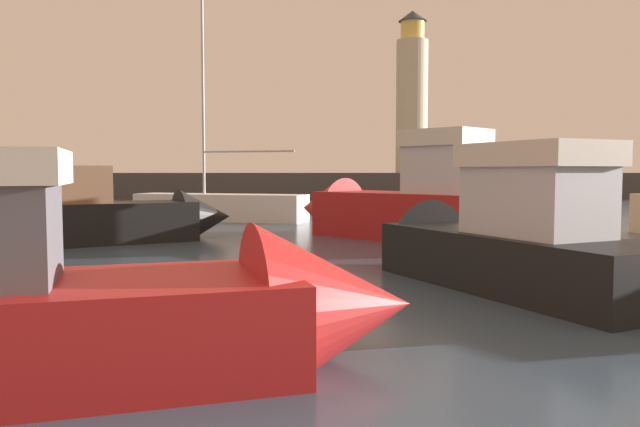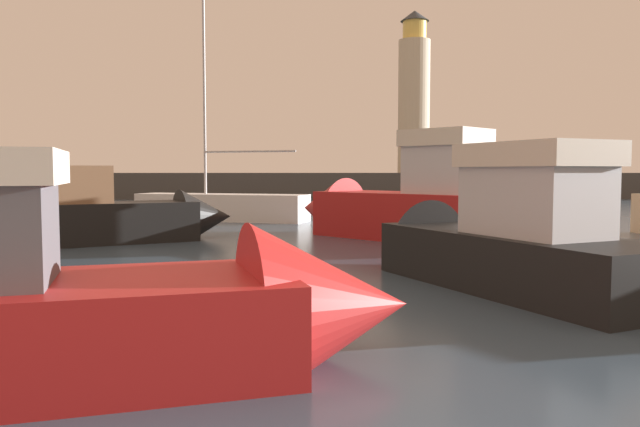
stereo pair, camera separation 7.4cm
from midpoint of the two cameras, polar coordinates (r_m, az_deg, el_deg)
name	(u,v)px [view 2 (the right image)]	position (r m, az deg, el deg)	size (l,w,h in m)	color
ground_plane	(342,224)	(26.01, 2.12, -0.93)	(220.00, 220.00, 0.00)	#384C60
breakwater	(326,186)	(50.96, 0.58, 2.56)	(75.08, 4.76, 2.06)	#423F3D
lighthouse	(414,97)	(51.99, 8.59, 10.48)	(2.54, 2.54, 12.99)	beige
motorboat_0	(123,217)	(20.14, -17.38, -0.28)	(7.33, 5.05, 2.59)	black
motorboat_3	(483,239)	(12.57, 14.79, -2.27)	(4.80, 7.52, 3.06)	black
motorboat_5	(398,206)	(20.44, 7.19, 0.71)	(7.84, 7.96, 3.73)	#B21E1E
motorboat_6	(103,306)	(6.96, -18.89, -7.99)	(7.63, 3.99, 2.83)	#B21E1E
sailboat_moored	(221,206)	(27.98, -8.89, 0.69)	(7.90, 4.07, 11.51)	white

